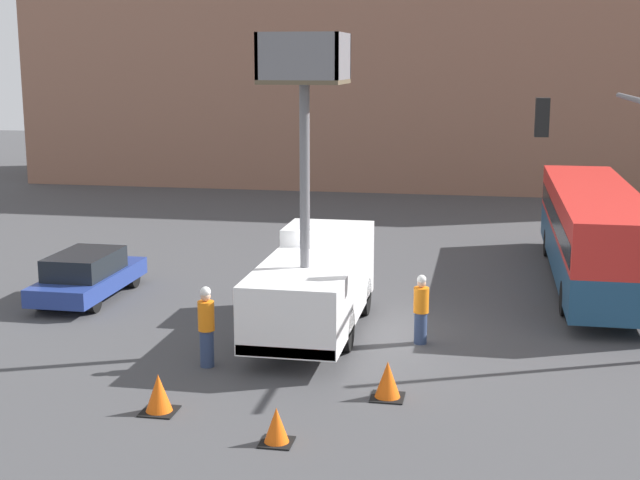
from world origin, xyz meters
TOP-DOWN VIEW (x-y plane):
  - ground_plane at (0.00, 0.00)m, footprint 120.00×120.00m
  - building_backdrop_far at (0.00, 29.75)m, footprint 44.00×10.00m
  - utility_truck at (-0.56, -0.09)m, footprint 2.30×6.40m
  - city_bus at (7.00, 6.78)m, footprint 2.43×12.44m
  - road_worker_near_truck at (-2.52, -2.89)m, footprint 0.38×0.38m
  - road_worker_directing at (2.19, -0.29)m, footprint 0.38×0.38m
  - traffic_cone_near_truck at (-2.64, -5.68)m, footprint 0.70×0.70m
  - traffic_cone_mid_road at (0.02, -6.68)m, footprint 0.61×0.61m
  - traffic_cone_far_side at (1.79, -4.08)m, footprint 0.70×0.70m
  - parked_car_curbside at (-7.78, 2.13)m, footprint 1.82×4.60m

SIDE VIEW (x-z plane):
  - ground_plane at x=0.00m, z-range 0.00..0.00m
  - traffic_cone_mid_road at x=0.02m, z-range -0.02..0.67m
  - traffic_cone_near_truck at x=-2.64m, z-range -0.02..0.77m
  - traffic_cone_far_side at x=1.79m, z-range -0.02..0.78m
  - parked_car_curbside at x=-7.78m, z-range 0.01..1.43m
  - road_worker_directing at x=2.19m, z-range -0.01..1.75m
  - road_worker_near_truck at x=-2.52m, z-range 0.01..1.91m
  - utility_truck at x=-0.56m, z-range -2.26..5.29m
  - city_bus at x=7.00m, z-range 0.26..3.27m
  - building_backdrop_far at x=0.00m, z-range 0.00..17.48m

